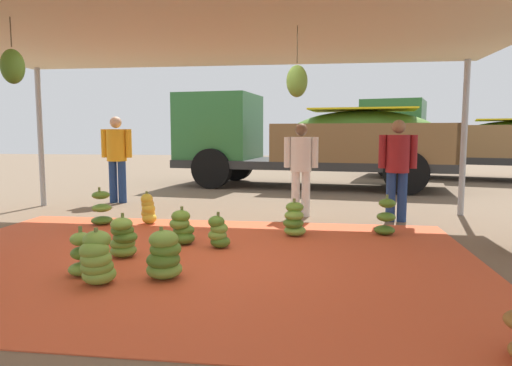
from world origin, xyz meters
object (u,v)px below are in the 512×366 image
at_px(banana_bunch_4, 182,228).
at_px(banana_bunch_11, 102,209).
at_px(banana_bunch_2, 386,218).
at_px(banana_bunch_8, 294,220).
at_px(worker_1, 117,153).
at_px(banana_bunch_1, 148,209).
at_px(banana_bunch_13, 97,260).
at_px(cargo_truck_main, 303,138).
at_px(banana_bunch_7, 81,255).
at_px(banana_bunch_12, 164,256).
at_px(worker_2, 398,163).
at_px(cargo_truck_far, 464,139).
at_px(worker_0, 301,163).
at_px(banana_bunch_9, 218,233).
at_px(banana_bunch_0, 123,238).

distance_m(banana_bunch_4, banana_bunch_11, 1.86).
bearing_deg(banana_bunch_2, banana_bunch_4, -161.30).
height_order(banana_bunch_8, worker_1, worker_1).
relative_size(banana_bunch_1, banana_bunch_11, 0.88).
height_order(banana_bunch_13, cargo_truck_main, cargo_truck_main).
bearing_deg(banana_bunch_7, banana_bunch_12, 0.49).
bearing_deg(cargo_truck_main, worker_1, -137.28).
distance_m(worker_1, worker_2, 5.32).
distance_m(banana_bunch_2, cargo_truck_far, 9.04).
bearing_deg(cargo_truck_main, worker_0, -88.56).
distance_m(banana_bunch_4, worker_2, 3.54).
bearing_deg(banana_bunch_12, worker_2, 50.80).
xyz_separation_m(banana_bunch_2, banana_bunch_7, (-3.19, -2.24, -0.03)).
distance_m(banana_bunch_4, banana_bunch_8, 1.51).
xyz_separation_m(banana_bunch_9, worker_1, (-2.77, 3.32, 0.80)).
bearing_deg(cargo_truck_far, banana_bunch_1, -130.74).
bearing_deg(banana_bunch_1, cargo_truck_far, 49.26).
bearing_deg(banana_bunch_12, banana_bunch_1, 113.84).
relative_size(banana_bunch_1, banana_bunch_4, 1.06).
height_order(banana_bunch_0, banana_bunch_1, banana_bunch_0).
bearing_deg(banana_bunch_4, cargo_truck_far, 56.80).
height_order(banana_bunch_9, banana_bunch_13, banana_bunch_13).
distance_m(banana_bunch_12, worker_1, 5.24).
bearing_deg(banana_bunch_12, worker_1, 118.90).
distance_m(banana_bunch_1, worker_2, 3.91).
distance_m(banana_bunch_0, banana_bunch_13, 0.94).
height_order(banana_bunch_13, cargo_truck_far, cargo_truck_far).
xyz_separation_m(banana_bunch_4, banana_bunch_7, (-0.60, -1.36, -0.00)).
distance_m(banana_bunch_0, worker_2, 4.30).
relative_size(banana_bunch_8, banana_bunch_13, 0.95).
relative_size(banana_bunch_1, banana_bunch_7, 1.04).
bearing_deg(worker_0, worker_1, 164.44).
height_order(banana_bunch_0, cargo_truck_main, cargo_truck_main).
distance_m(banana_bunch_4, banana_bunch_13, 1.64).
height_order(banana_bunch_1, worker_2, worker_2).
xyz_separation_m(banana_bunch_0, banana_bunch_2, (3.06, 1.56, 0.01)).
height_order(banana_bunch_0, banana_bunch_9, banana_bunch_0).
bearing_deg(banana_bunch_7, worker_1, 110.20).
xyz_separation_m(banana_bunch_0, banana_bunch_13, (0.15, -0.92, 0.02)).
bearing_deg(banana_bunch_1, banana_bunch_11, -166.60).
bearing_deg(cargo_truck_far, banana_bunch_13, -120.39).
distance_m(worker_0, worker_2, 1.53).
xyz_separation_m(banana_bunch_12, cargo_truck_main, (1.05, 7.82, 1.01)).
height_order(banana_bunch_0, banana_bunch_11, banana_bunch_11).
bearing_deg(banana_bunch_11, cargo_truck_main, 62.52).
relative_size(banana_bunch_0, worker_1, 0.29).
xyz_separation_m(banana_bunch_1, worker_0, (2.27, 0.99, 0.67)).
bearing_deg(banana_bunch_4, banana_bunch_9, -14.97).
bearing_deg(cargo_truck_far, banana_bunch_11, -132.81).
xyz_separation_m(banana_bunch_7, banana_bunch_8, (1.96, 2.00, 0.01)).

